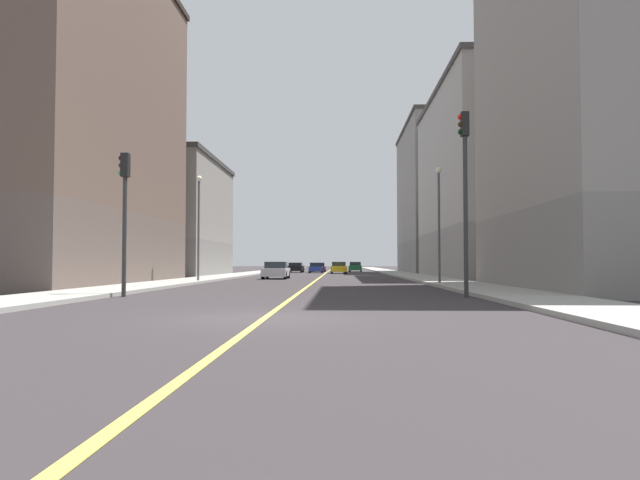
% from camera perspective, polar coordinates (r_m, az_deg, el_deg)
% --- Properties ---
extents(ground_plane, '(400.00, 400.00, 0.00)m').
position_cam_1_polar(ground_plane, '(13.72, -5.35, -7.58)').
color(ground_plane, '#322C2F').
rests_on(ground_plane, ground).
extents(sidewalk_left, '(3.20, 168.00, 0.15)m').
position_cam_1_polar(sidewalk_left, '(62.91, 8.03, -3.31)').
color(sidewalk_left, '#9E9B93').
rests_on(sidewalk_left, ground).
extents(sidewalk_right, '(3.20, 168.00, 0.15)m').
position_cam_1_polar(sidewalk_right, '(63.37, -7.23, -3.30)').
color(sidewalk_right, '#9E9B93').
rests_on(sidewalk_right, ground).
extents(lane_center_stripe, '(0.16, 154.00, 0.01)m').
position_cam_1_polar(lane_center_stripe, '(62.58, 0.37, -3.40)').
color(lane_center_stripe, '#E5D14C').
rests_on(lane_center_stripe, ground).
extents(building_left_near, '(11.68, 15.85, 21.82)m').
position_cam_1_polar(building_left_near, '(32.54, 28.28, 15.27)').
color(building_left_near, slate).
rests_on(building_left_near, ground).
extents(building_left_mid, '(11.68, 22.51, 16.12)m').
position_cam_1_polar(building_left_mid, '(52.52, 17.40, 5.30)').
color(building_left_mid, gray).
rests_on(building_left_mid, ground).
extents(building_left_far, '(11.68, 20.99, 18.55)m').
position_cam_1_polar(building_left_far, '(75.48, 12.61, 3.91)').
color(building_left_far, slate).
rests_on(building_left_far, ground).
extents(building_right_corner, '(11.68, 20.67, 20.26)m').
position_cam_1_polar(building_right_corner, '(38.80, -25.25, 11.18)').
color(building_right_corner, brown).
rests_on(building_right_corner, ground).
extents(building_right_midblock, '(11.68, 16.65, 11.16)m').
position_cam_1_polar(building_right_midblock, '(57.96, -15.52, 2.11)').
color(building_right_midblock, slate).
rests_on(building_right_midblock, ground).
extents(traffic_light_left_near, '(0.40, 0.32, 6.88)m').
position_cam_1_polar(traffic_light_left_near, '(22.34, 13.97, 5.82)').
color(traffic_light_left_near, '#2D2D2D').
rests_on(traffic_light_left_near, ground).
extents(traffic_light_right_near, '(0.40, 0.32, 5.42)m').
position_cam_1_polar(traffic_light_right_near, '(23.22, -18.57, 3.48)').
color(traffic_light_right_near, '#2D2D2D').
rests_on(traffic_light_right_near, ground).
extents(street_lamp_left_near, '(0.36, 0.36, 6.60)m').
position_cam_1_polar(street_lamp_left_near, '(33.91, 11.54, 2.73)').
color(street_lamp_left_near, '#4C4C51').
rests_on(street_lamp_left_near, ground).
extents(street_lamp_right_near, '(0.36, 0.36, 6.75)m').
position_cam_1_polar(street_lamp_right_near, '(38.42, -11.77, 2.28)').
color(street_lamp_right_near, '#4C4C51').
rests_on(street_lamp_right_near, ground).
extents(car_black, '(1.99, 4.57, 1.30)m').
position_cam_1_polar(car_black, '(75.41, -2.38, -2.71)').
color(car_black, black).
rests_on(car_black, ground).
extents(car_silver, '(1.97, 4.39, 1.35)m').
position_cam_1_polar(car_silver, '(46.47, -4.31, -3.00)').
color(car_silver, silver).
rests_on(car_silver, ground).
extents(car_yellow, '(1.95, 4.55, 1.38)m').
position_cam_1_polar(car_yellow, '(69.25, 1.84, -2.73)').
color(car_yellow, gold).
rests_on(car_yellow, ground).
extents(car_maroon, '(1.96, 4.59, 1.28)m').
position_cam_1_polar(car_maroon, '(82.96, -0.13, -2.68)').
color(car_maroon, maroon).
rests_on(car_maroon, ground).
extents(car_green, '(1.96, 4.35, 1.39)m').
position_cam_1_polar(car_green, '(83.44, 3.47, -2.64)').
color(car_green, '#1E6B38').
rests_on(car_green, ground).
extents(car_blue, '(1.84, 4.13, 1.29)m').
position_cam_1_polar(car_blue, '(74.19, -0.39, -2.73)').
color(car_blue, '#23389E').
rests_on(car_blue, ground).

